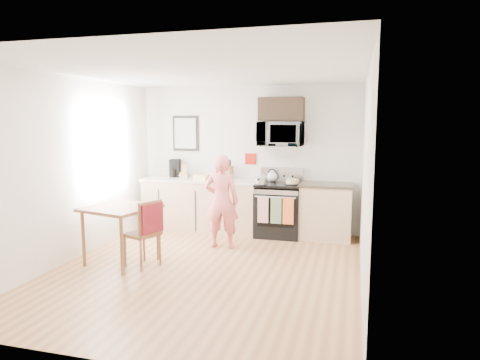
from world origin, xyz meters
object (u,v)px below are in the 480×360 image
(microwave, at_px, (281,134))
(person, at_px, (222,201))
(cake, at_px, (292,182))
(chair, at_px, (148,225))
(range, at_px, (279,211))
(dining_table, at_px, (121,213))

(microwave, height_order, person, microwave)
(microwave, xyz_separation_m, cake, (0.24, -0.19, -0.79))
(chair, bearing_deg, range, 78.23)
(cake, bearing_deg, microwave, 141.70)
(microwave, relative_size, person, 0.51)
(microwave, xyz_separation_m, dining_table, (-1.87, -2.11, -1.05))
(cake, bearing_deg, person, -139.81)
(microwave, height_order, dining_table, microwave)
(person, distance_m, cake, 1.31)
(range, xyz_separation_m, dining_table, (-1.87, -2.00, 0.28))
(range, xyz_separation_m, microwave, (-0.00, 0.10, 1.32))
(person, bearing_deg, microwave, -133.93)
(microwave, bearing_deg, chair, -122.36)
(range, height_order, chair, range)
(range, relative_size, chair, 1.25)
(dining_table, bearing_deg, microwave, 48.49)
(microwave, distance_m, person, 1.63)
(dining_table, bearing_deg, chair, -11.83)
(chair, bearing_deg, person, 82.94)
(range, distance_m, chair, 2.53)
(person, bearing_deg, range, -136.92)
(chair, distance_m, cake, 2.63)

